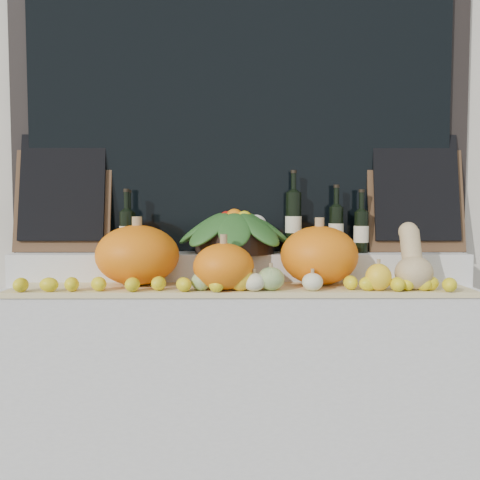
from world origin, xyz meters
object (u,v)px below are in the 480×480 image
(pumpkin_left, at_px, (137,255))
(pumpkin_right, at_px, (319,255))
(wine_bottle_tall, at_px, (293,222))
(produce_bowl, at_px, (235,231))
(butternut_squash, at_px, (413,263))

(pumpkin_left, height_order, pumpkin_right, pumpkin_left)
(pumpkin_left, bearing_deg, pumpkin_right, 0.27)
(pumpkin_left, height_order, wine_bottle_tall, wine_bottle_tall)
(produce_bowl, distance_m, wine_bottle_tall, 0.31)
(butternut_squash, bearing_deg, wine_bottle_tall, 144.99)
(wine_bottle_tall, bearing_deg, produce_bowl, -173.72)
(produce_bowl, height_order, wine_bottle_tall, wine_bottle_tall)
(pumpkin_right, bearing_deg, wine_bottle_tall, 114.47)
(pumpkin_right, xyz_separation_m, butternut_squash, (0.40, -0.13, -0.02))
(pumpkin_right, height_order, produce_bowl, produce_bowl)
(butternut_squash, bearing_deg, pumpkin_right, 161.92)
(pumpkin_right, xyz_separation_m, wine_bottle_tall, (-0.10, 0.22, 0.15))
(produce_bowl, bearing_deg, pumpkin_left, -157.35)
(produce_bowl, bearing_deg, pumpkin_right, -24.95)
(butternut_squash, bearing_deg, produce_bowl, 158.40)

